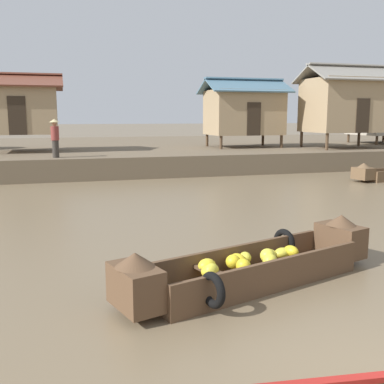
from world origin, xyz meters
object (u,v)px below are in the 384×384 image
(stilt_house_left, at_px, (20,108))
(vendor_person, at_px, (55,136))
(stilt_house_right, at_px, (382,116))
(banana_boat, at_px, (253,265))
(stilt_house_mid_left, at_px, (244,111))
(stilt_house_mid_right, at_px, (346,104))

(stilt_house_left, relative_size, vendor_person, 2.58)
(stilt_house_right, distance_m, vendor_person, 21.21)
(banana_boat, bearing_deg, stilt_house_right, 47.48)
(stilt_house_mid_left, distance_m, stilt_house_right, 10.21)
(stilt_house_right, bearing_deg, stilt_house_mid_left, -174.59)
(banana_boat, height_order, stilt_house_mid_left, stilt_house_mid_left)
(stilt_house_mid_left, height_order, stilt_house_mid_right, stilt_house_mid_right)
(stilt_house_left, xyz_separation_m, stilt_house_mid_right, (17.31, -2.12, 0.27))
(vendor_person, bearing_deg, stilt_house_right, 13.86)
(stilt_house_left, bearing_deg, banana_boat, -74.71)
(stilt_house_mid_right, bearing_deg, stilt_house_mid_left, 156.94)
(stilt_house_mid_right, relative_size, vendor_person, 3.00)
(stilt_house_right, relative_size, vendor_person, 2.37)
(banana_boat, height_order, stilt_house_left, stilt_house_left)
(stilt_house_mid_left, height_order, stilt_house_right, stilt_house_mid_left)
(banana_boat, height_order, stilt_house_right, stilt_house_right)
(stilt_house_mid_right, relative_size, stilt_house_right, 1.26)
(banana_boat, relative_size, stilt_house_left, 1.14)
(stilt_house_left, relative_size, stilt_house_mid_right, 0.86)
(stilt_house_left, xyz_separation_m, stilt_house_mid_left, (12.10, 0.10, -0.11))
(banana_boat, height_order, stilt_house_mid_right, stilt_house_mid_right)
(stilt_house_left, relative_size, stilt_house_mid_left, 0.91)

